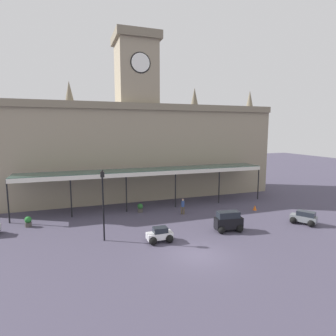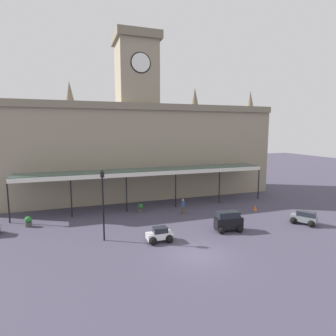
% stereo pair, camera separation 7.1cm
% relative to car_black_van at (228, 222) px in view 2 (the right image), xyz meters
% --- Properties ---
extents(ground_plane, '(140.00, 140.00, 0.00)m').
position_rel_car_black_van_xyz_m(ground_plane, '(-4.51, -3.41, -0.81)').
color(ground_plane, '#454053').
extents(station_building, '(36.26, 6.74, 20.61)m').
position_rel_car_black_van_xyz_m(station_building, '(-4.51, 15.53, 5.94)').
color(station_building, gray).
rests_on(station_building, ground).
extents(entrance_canopy, '(28.28, 3.26, 4.34)m').
position_rel_car_black_van_xyz_m(entrance_canopy, '(-4.51, 9.93, 3.37)').
color(entrance_canopy, '#38564C').
rests_on(entrance_canopy, ground).
extents(car_black_van, '(2.49, 1.78, 1.77)m').
position_rel_car_black_van_xyz_m(car_black_van, '(0.00, 0.00, 0.00)').
color(car_black_van, black).
rests_on(car_black_van, ground).
extents(car_white_sedan, '(2.06, 1.54, 1.19)m').
position_rel_car_black_van_xyz_m(car_white_sedan, '(-6.38, -0.28, -0.30)').
color(car_white_sedan, silver).
rests_on(car_white_sedan, ground).
extents(car_grey_estate, '(2.22, 2.43, 1.27)m').
position_rel_car_black_van_xyz_m(car_grey_estate, '(7.68, -0.73, -0.24)').
color(car_grey_estate, slate).
rests_on(car_grey_estate, ground).
extents(pedestrian_crossing_forecourt, '(0.35, 0.34, 1.67)m').
position_rel_car_black_van_xyz_m(pedestrian_crossing_forecourt, '(-1.93, 5.84, 0.10)').
color(pedestrian_crossing_forecourt, brown).
rests_on(pedestrian_crossing_forecourt, ground).
extents(victorian_lamppost, '(0.30, 0.30, 5.73)m').
position_rel_car_black_van_xyz_m(victorian_lamppost, '(-10.51, 1.41, 2.69)').
color(victorian_lamppost, black).
rests_on(victorian_lamppost, ground).
extents(traffic_cone, '(0.40, 0.40, 0.58)m').
position_rel_car_black_van_xyz_m(traffic_cone, '(6.18, 4.64, -0.52)').
color(traffic_cone, orange).
rests_on(traffic_cone, ground).
extents(planter_forecourt_centre, '(0.60, 0.60, 0.96)m').
position_rel_car_black_van_xyz_m(planter_forecourt_centre, '(-16.74, 6.94, -0.32)').
color(planter_forecourt_centre, '#47423D').
rests_on(planter_forecourt_centre, ground).
extents(planter_by_canopy, '(0.60, 0.60, 0.96)m').
position_rel_car_black_van_xyz_m(planter_by_canopy, '(-5.99, 8.00, -0.32)').
color(planter_by_canopy, '#47423D').
rests_on(planter_by_canopy, ground).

